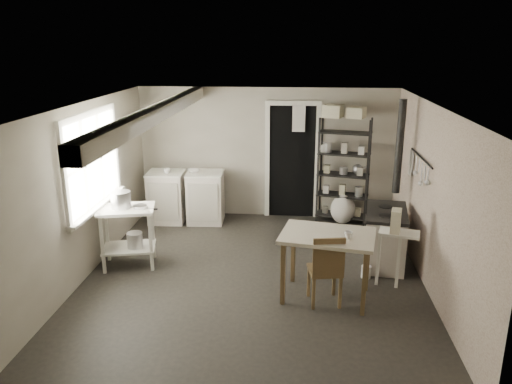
# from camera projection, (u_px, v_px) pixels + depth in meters

# --- Properties ---
(floor) EXTENTS (5.00, 5.00, 0.00)m
(floor) POSITION_uv_depth(u_px,v_px,m) (254.00, 276.00, 6.77)
(floor) COLOR black
(floor) RESTS_ON ground
(ceiling) EXTENTS (5.00, 5.00, 0.00)m
(ceiling) POSITION_uv_depth(u_px,v_px,m) (254.00, 105.00, 6.10)
(ceiling) COLOR silver
(ceiling) RESTS_ON wall_back
(wall_back) EXTENTS (4.50, 0.02, 2.30)m
(wall_back) POSITION_uv_depth(u_px,v_px,m) (267.00, 153.00, 8.82)
(wall_back) COLOR #A8A08F
(wall_back) RESTS_ON ground
(wall_front) EXTENTS (4.50, 0.02, 2.30)m
(wall_front) POSITION_uv_depth(u_px,v_px,m) (226.00, 286.00, 4.05)
(wall_front) COLOR #A8A08F
(wall_front) RESTS_ON ground
(wall_left) EXTENTS (0.02, 5.00, 2.30)m
(wall_left) POSITION_uv_depth(u_px,v_px,m) (86.00, 191.00, 6.62)
(wall_left) COLOR #A8A08F
(wall_left) RESTS_ON ground
(wall_right) EXTENTS (0.02, 5.00, 2.30)m
(wall_right) POSITION_uv_depth(u_px,v_px,m) (432.00, 200.00, 6.25)
(wall_right) COLOR #A8A08F
(wall_right) RESTS_ON ground
(window) EXTENTS (0.12, 1.76, 1.28)m
(window) POSITION_uv_depth(u_px,v_px,m) (91.00, 162.00, 6.71)
(window) COLOR silver
(window) RESTS_ON wall_left
(doorway) EXTENTS (0.96, 0.10, 2.08)m
(doorway) POSITION_uv_depth(u_px,v_px,m) (292.00, 162.00, 8.80)
(doorway) COLOR silver
(doorway) RESTS_ON ground
(ceiling_beam) EXTENTS (0.18, 5.00, 0.18)m
(ceiling_beam) POSITION_uv_depth(u_px,v_px,m) (158.00, 112.00, 6.23)
(ceiling_beam) COLOR silver
(ceiling_beam) RESTS_ON ceiling
(wallpaper_panel) EXTENTS (0.01, 5.00, 2.30)m
(wallpaper_panel) POSITION_uv_depth(u_px,v_px,m) (432.00, 200.00, 6.25)
(wallpaper_panel) COLOR #B7A695
(wallpaper_panel) RESTS_ON wall_right
(utensil_rail) EXTENTS (0.06, 1.20, 0.44)m
(utensil_rail) POSITION_uv_depth(u_px,v_px,m) (420.00, 158.00, 6.71)
(utensil_rail) COLOR silver
(utensil_rail) RESTS_ON wall_right
(prep_table) EXTENTS (0.85, 0.69, 0.86)m
(prep_table) POSITION_uv_depth(u_px,v_px,m) (129.00, 239.00, 6.98)
(prep_table) COLOR silver
(prep_table) RESTS_ON ground
(stockpot) EXTENTS (0.33, 0.33, 0.29)m
(stockpot) POSITION_uv_depth(u_px,v_px,m) (121.00, 202.00, 6.84)
(stockpot) COLOR silver
(stockpot) RESTS_ON prep_table
(saucepan) EXTENTS (0.23, 0.23, 0.10)m
(saucepan) POSITION_uv_depth(u_px,v_px,m) (140.00, 209.00, 6.84)
(saucepan) COLOR silver
(saucepan) RESTS_ON prep_table
(bucket) EXTENTS (0.24, 0.24, 0.24)m
(bucket) POSITION_uv_depth(u_px,v_px,m) (135.00, 241.00, 6.96)
(bucket) COLOR silver
(bucket) RESTS_ON prep_table
(base_cabinets) EXTENTS (1.38, 0.64, 0.89)m
(base_cabinets) POSITION_uv_depth(u_px,v_px,m) (186.00, 196.00, 8.70)
(base_cabinets) COLOR beige
(base_cabinets) RESTS_ON ground
(mixing_bowl) EXTENTS (0.35, 0.35, 0.07)m
(mixing_bowl) POSITION_uv_depth(u_px,v_px,m) (193.00, 169.00, 8.54)
(mixing_bowl) COLOR silver
(mixing_bowl) RESTS_ON base_cabinets
(counter_cup) EXTENTS (0.13, 0.13, 0.09)m
(counter_cup) POSITION_uv_depth(u_px,v_px,m) (167.00, 169.00, 8.47)
(counter_cup) COLOR silver
(counter_cup) RESTS_ON base_cabinets
(shelf_rack) EXTENTS (0.92, 0.52, 1.83)m
(shelf_rack) POSITION_uv_depth(u_px,v_px,m) (343.00, 169.00, 8.55)
(shelf_rack) COLOR black
(shelf_rack) RESTS_ON ground
(shelf_jar) EXTENTS (0.11, 0.11, 0.18)m
(shelf_jar) POSITION_uv_depth(u_px,v_px,m) (324.00, 144.00, 8.51)
(shelf_jar) COLOR silver
(shelf_jar) RESTS_ON shelf_rack
(storage_box_a) EXTENTS (0.38, 0.36, 0.21)m
(storage_box_a) POSITION_uv_depth(u_px,v_px,m) (333.00, 107.00, 8.28)
(storage_box_a) COLOR beige
(storage_box_a) RESTS_ON shelf_rack
(storage_box_b) EXTENTS (0.36, 0.35, 0.18)m
(storage_box_b) POSITION_uv_depth(u_px,v_px,m) (356.00, 108.00, 8.21)
(storage_box_b) COLOR beige
(storage_box_b) RESTS_ON shelf_rack
(stove) EXTENTS (0.69, 1.06, 0.78)m
(stove) POSITION_uv_depth(u_px,v_px,m) (385.00, 234.00, 7.05)
(stove) COLOR beige
(stove) RESTS_ON ground
(stovepipe) EXTENTS (0.14, 0.14, 1.42)m
(stovepipe) POSITION_uv_depth(u_px,v_px,m) (399.00, 147.00, 7.19)
(stovepipe) COLOR black
(stovepipe) RESTS_ON stove
(side_ledge) EXTENTS (0.55, 0.38, 0.77)m
(side_ledge) POSITION_uv_depth(u_px,v_px,m) (397.00, 257.00, 6.34)
(side_ledge) COLOR silver
(side_ledge) RESTS_ON ground
(oats_box) EXTENTS (0.16, 0.22, 0.29)m
(oats_box) POSITION_uv_depth(u_px,v_px,m) (396.00, 214.00, 6.16)
(oats_box) COLOR beige
(oats_box) RESTS_ON side_ledge
(work_table) EXTENTS (1.23, 0.96, 0.84)m
(work_table) POSITION_uv_depth(u_px,v_px,m) (326.00, 269.00, 6.11)
(work_table) COLOR beige
(work_table) RESTS_ON ground
(table_cup) EXTENTS (0.13, 0.13, 0.09)m
(table_cup) POSITION_uv_depth(u_px,v_px,m) (348.00, 242.00, 5.83)
(table_cup) COLOR silver
(table_cup) RESTS_ON work_table
(chair) EXTENTS (0.43, 0.45, 0.91)m
(chair) POSITION_uv_depth(u_px,v_px,m) (325.00, 266.00, 5.96)
(chair) COLOR #513C22
(chair) RESTS_ON ground
(flour_sack) EXTENTS (0.50, 0.45, 0.51)m
(flour_sack) POSITION_uv_depth(u_px,v_px,m) (343.00, 210.00, 8.66)
(flour_sack) COLOR beige
(flour_sack) RESTS_ON ground
(floor_crock) EXTENTS (0.14, 0.14, 0.17)m
(floor_crock) POSITION_uv_depth(u_px,v_px,m) (366.00, 272.00, 6.70)
(floor_crock) COLOR silver
(floor_crock) RESTS_ON ground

